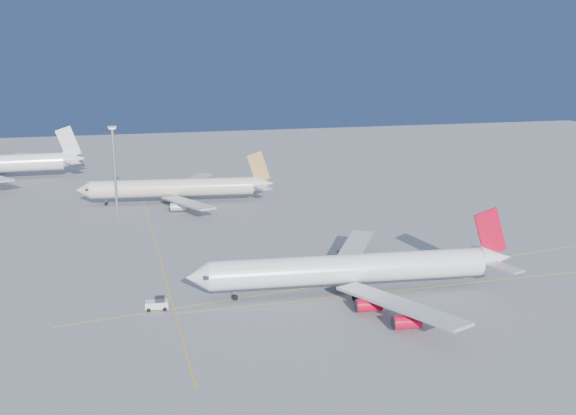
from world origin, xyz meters
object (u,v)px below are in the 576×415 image
Objects in this scene: airliner_virgin at (356,269)px; pushback_tug at (157,304)px; light_mast at (114,164)px; airliner_etihad at (177,188)px.

airliner_virgin reaches higher than pushback_tug.
airliner_virgin is 2.48× the size of light_mast.
pushback_tug is at bearing -85.48° from light_mast.
light_mast is at bearing 100.63° from pushback_tug.
light_mast is (-17.46, -13.78, 9.97)m from airliner_etihad.
airliner_virgin is 14.99× the size of pushback_tug.
airliner_etihad is 82.14m from pushback_tug.
light_mast is at bearing -134.23° from airliner_etihad.
light_mast reaches higher than airliner_etihad.
airliner_etihad is at bearing 111.81° from airliner_virgin.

